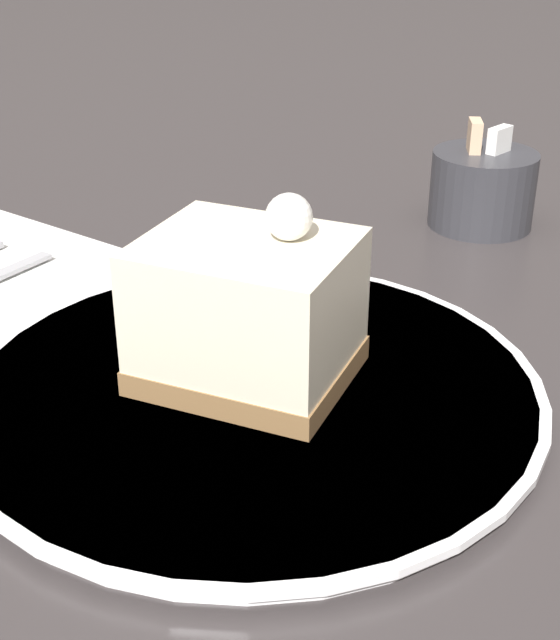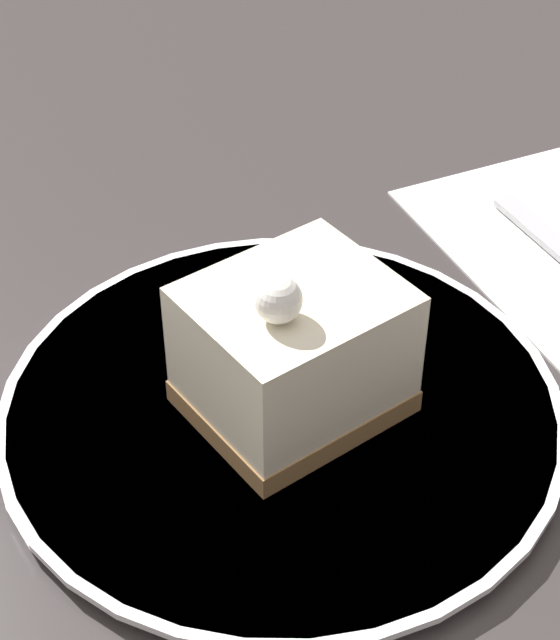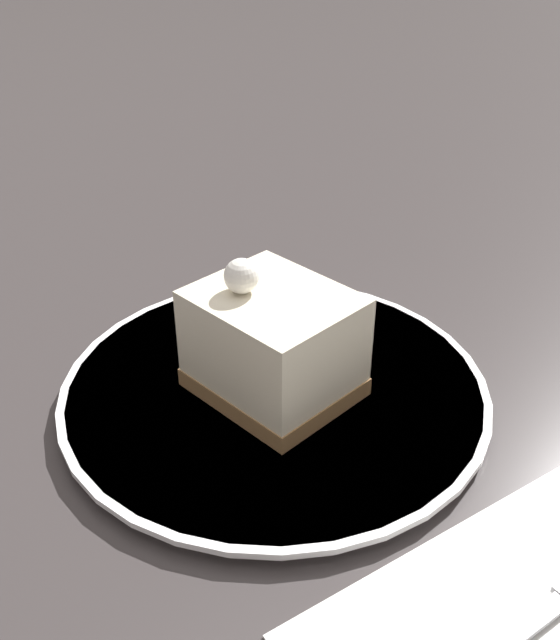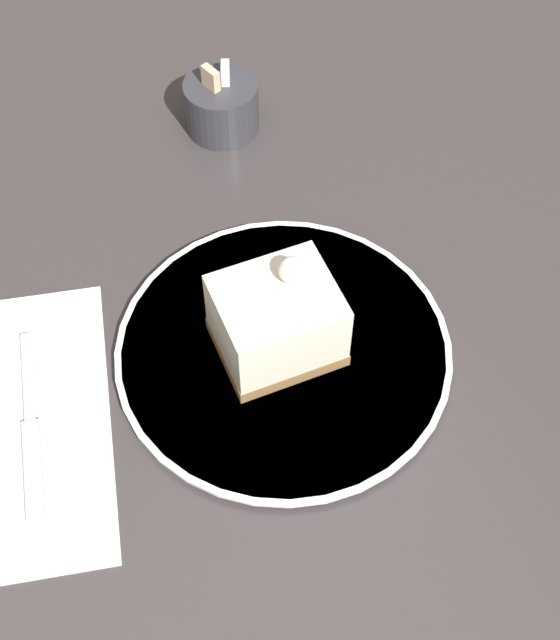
# 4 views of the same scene
# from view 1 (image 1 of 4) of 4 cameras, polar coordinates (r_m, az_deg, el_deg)

# --- Properties ---
(ground_plane) EXTENTS (4.00, 4.00, 0.00)m
(ground_plane) POSITION_cam_1_polar(r_m,az_deg,el_deg) (0.40, -0.58, -8.36)
(ground_plane) COLOR #383333
(plate) EXTENTS (0.28, 0.28, 0.01)m
(plate) POSITION_cam_1_polar(r_m,az_deg,el_deg) (0.43, -1.80, -4.48)
(plate) COLOR white
(plate) RESTS_ON ground_plane
(cake_slice) EXTENTS (0.10, 0.08, 0.09)m
(cake_slice) POSITION_cam_1_polar(r_m,az_deg,el_deg) (0.42, -2.06, 0.65)
(cake_slice) COLOR olive
(cake_slice) RESTS_ON plate
(sugar_bowl) EXTENTS (0.07, 0.07, 0.08)m
(sugar_bowl) POSITION_cam_1_polar(r_m,az_deg,el_deg) (0.66, 12.83, 8.22)
(sugar_bowl) COLOR #333338
(sugar_bowl) RESTS_ON ground_plane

